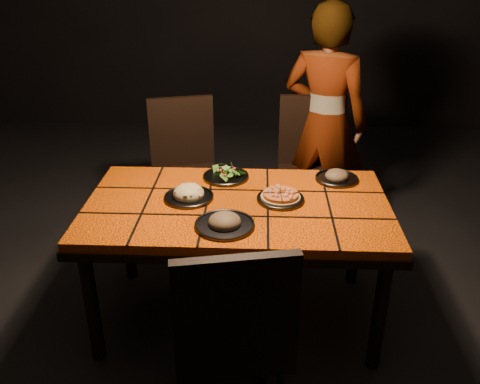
{
  "coord_description": "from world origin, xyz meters",
  "views": [
    {
      "loc": [
        0.12,
        -2.38,
        1.98
      ],
      "look_at": [
        0.01,
        -0.02,
        0.82
      ],
      "focal_mm": 38.0,
      "sensor_mm": 36.0,
      "label": 1
    }
  ],
  "objects_px": {
    "dining_table": "(237,216)",
    "chair_near": "(233,334)",
    "chair_far_right": "(311,160)",
    "plate_pasta": "(189,195)",
    "chair_far_left": "(185,161)",
    "diner": "(324,123)",
    "plate_pizza": "(281,197)"
  },
  "relations": [
    {
      "from": "chair_far_right",
      "to": "plate_pizza",
      "type": "bearing_deg",
      "value": -104.91
    },
    {
      "from": "diner",
      "to": "plate_pizza",
      "type": "bearing_deg",
      "value": 94.67
    },
    {
      "from": "chair_far_left",
      "to": "diner",
      "type": "relative_size",
      "value": 0.61
    },
    {
      "from": "dining_table",
      "to": "chair_near",
      "type": "relative_size",
      "value": 1.59
    },
    {
      "from": "chair_near",
      "to": "diner",
      "type": "distance_m",
      "value": 2.01
    },
    {
      "from": "chair_far_right",
      "to": "plate_pizza",
      "type": "xyz_separation_m",
      "value": [
        -0.25,
        -0.95,
        0.18
      ]
    },
    {
      "from": "plate_pizza",
      "to": "chair_near",
      "type": "bearing_deg",
      "value": -103.66
    },
    {
      "from": "plate_pasta",
      "to": "chair_near",
      "type": "bearing_deg",
      "value": -71.71
    },
    {
      "from": "chair_far_left",
      "to": "chair_far_right",
      "type": "xyz_separation_m",
      "value": [
        0.9,
        0.04,
        0.01
      ]
    },
    {
      "from": "plate_pizza",
      "to": "chair_far_left",
      "type": "bearing_deg",
      "value": 125.64
    },
    {
      "from": "chair_far_left",
      "to": "plate_pizza",
      "type": "height_order",
      "value": "chair_far_left"
    },
    {
      "from": "chair_far_left",
      "to": "chair_far_right",
      "type": "bearing_deg",
      "value": -12.46
    },
    {
      "from": "chair_near",
      "to": "plate_pizza",
      "type": "height_order",
      "value": "chair_near"
    },
    {
      "from": "dining_table",
      "to": "chair_near",
      "type": "height_order",
      "value": "chair_near"
    },
    {
      "from": "dining_table",
      "to": "diner",
      "type": "distance_m",
      "value": 1.24
    },
    {
      "from": "dining_table",
      "to": "chair_near",
      "type": "xyz_separation_m",
      "value": [
        0.02,
        -0.82,
        -0.09
      ]
    },
    {
      "from": "chair_far_right",
      "to": "dining_table",
      "type": "bearing_deg",
      "value": -116.03
    },
    {
      "from": "dining_table",
      "to": "chair_far_right",
      "type": "relative_size",
      "value": 1.57
    },
    {
      "from": "plate_pasta",
      "to": "dining_table",
      "type": "bearing_deg",
      "value": -7.53
    },
    {
      "from": "diner",
      "to": "plate_pasta",
      "type": "xyz_separation_m",
      "value": [
        -0.83,
        -1.06,
        -0.06
      ]
    },
    {
      "from": "diner",
      "to": "plate_pasta",
      "type": "height_order",
      "value": "diner"
    },
    {
      "from": "diner",
      "to": "chair_far_right",
      "type": "bearing_deg",
      "value": 73.03
    },
    {
      "from": "chair_far_left",
      "to": "plate_pasta",
      "type": "xyz_separation_m",
      "value": [
        0.16,
        -0.91,
        0.19
      ]
    },
    {
      "from": "chair_far_left",
      "to": "chair_far_right",
      "type": "distance_m",
      "value": 0.9
    },
    {
      "from": "dining_table",
      "to": "plate_pasta",
      "type": "bearing_deg",
      "value": 172.47
    },
    {
      "from": "chair_far_right",
      "to": "plate_pasta",
      "type": "height_order",
      "value": "chair_far_right"
    },
    {
      "from": "diner",
      "to": "plate_pizza",
      "type": "xyz_separation_m",
      "value": [
        -0.34,
        -1.06,
        -0.07
      ]
    },
    {
      "from": "dining_table",
      "to": "plate_pasta",
      "type": "xyz_separation_m",
      "value": [
        -0.26,
        0.03,
        0.1
      ]
    },
    {
      "from": "chair_far_left",
      "to": "plate_pasta",
      "type": "distance_m",
      "value": 0.94
    },
    {
      "from": "plate_pizza",
      "to": "diner",
      "type": "bearing_deg",
      "value": 72.31
    },
    {
      "from": "chair_far_right",
      "to": "plate_pizza",
      "type": "distance_m",
      "value": 1.0
    },
    {
      "from": "chair_near",
      "to": "plate_pizza",
      "type": "xyz_separation_m",
      "value": [
        0.21,
        0.85,
        0.18
      ]
    }
  ]
}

